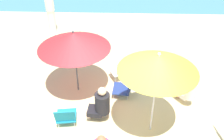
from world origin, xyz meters
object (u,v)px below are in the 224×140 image
(umbrella_red, at_px, (74,40))
(beach_chair_d, at_px, (122,68))
(beach_chair_c, at_px, (125,87))
(person_c, at_px, (101,104))
(umbrella_yellow, at_px, (158,63))
(person_d, at_px, (189,90))
(person_a, at_px, (50,10))
(beach_chair_b, at_px, (66,116))

(umbrella_red, xyz_separation_m, beach_chair_d, (1.22, 0.61, -1.20))
(beach_chair_c, height_order, person_c, person_c)
(umbrella_yellow, xyz_separation_m, beach_chair_c, (-0.59, 1.24, -1.58))
(beach_chair_d, bearing_deg, person_d, 123.22)
(person_a, bearing_deg, person_d, -105.85)
(beach_chair_d, xyz_separation_m, person_a, (-2.78, 3.06, 0.54))
(umbrella_red, xyz_separation_m, person_a, (-1.56, 3.67, -0.66))
(umbrella_yellow, xyz_separation_m, beach_chair_b, (-1.98, 0.05, -1.54))
(person_c, distance_m, person_d, 2.29)
(beach_chair_c, xyz_separation_m, person_c, (-0.59, -0.94, 0.22))
(person_a, bearing_deg, beach_chair_c, -116.33)
(beach_chair_c, distance_m, person_d, 1.64)
(beach_chair_c, height_order, beach_chair_d, beach_chair_d)
(beach_chair_c, relative_size, person_c, 0.61)
(person_c, relative_size, person_d, 1.09)
(umbrella_red, bearing_deg, beach_chair_b, -93.11)
(person_a, bearing_deg, umbrella_red, -130.11)
(person_a, relative_size, person_c, 1.85)
(umbrella_red, height_order, person_a, umbrella_red)
(umbrella_yellow, distance_m, beach_chair_c, 2.09)
(umbrella_yellow, xyz_separation_m, umbrella_red, (-1.90, 1.41, -0.28))
(umbrella_yellow, xyz_separation_m, person_d, (1.02, 0.94, -1.40))
(umbrella_red, height_order, beach_chair_c, umbrella_red)
(umbrella_red, relative_size, person_d, 2.08)
(umbrella_yellow, bearing_deg, person_c, 166.06)
(person_a, bearing_deg, umbrella_yellow, -118.86)
(beach_chair_b, xyz_separation_m, beach_chair_c, (1.39, 1.19, -0.03))
(umbrella_yellow, relative_size, person_a, 1.16)
(person_a, xyz_separation_m, person_d, (4.48, -4.13, -0.46))
(beach_chair_d, bearing_deg, beach_chair_c, 72.28)
(person_c, bearing_deg, beach_chair_d, -101.87)
(umbrella_yellow, xyz_separation_m, person_c, (-1.18, 0.29, -1.36))
(person_d, bearing_deg, beach_chair_c, 43.26)
(beach_chair_c, bearing_deg, beach_chair_d, -78.07)
(umbrella_red, bearing_deg, beach_chair_d, 26.58)
(umbrella_red, relative_size, person_a, 1.03)
(umbrella_yellow, relative_size, beach_chair_d, 3.05)
(umbrella_red, relative_size, person_c, 1.91)
(beach_chair_b, distance_m, person_c, 0.85)
(beach_chair_c, bearing_deg, person_d, 174.95)
(umbrella_red, height_order, beach_chair_d, umbrella_red)
(beach_chair_c, relative_size, person_d, 0.66)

